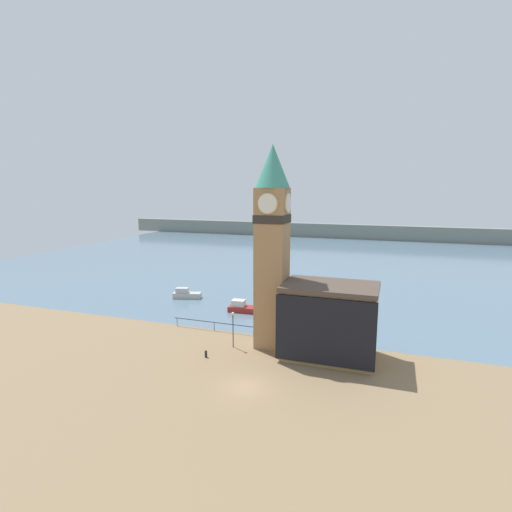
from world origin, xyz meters
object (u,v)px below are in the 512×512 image
(lamp_post, at_px, (233,323))
(clock_tower, at_px, (272,243))
(boat_far, at_px, (186,294))
(boat_near, at_px, (242,307))
(pier_building, at_px, (329,321))
(mooring_bollard_near, at_px, (206,353))

(lamp_post, bearing_deg, clock_tower, 25.78)
(boat_far, bearing_deg, boat_near, -33.98)
(boat_near, distance_m, boat_far, 11.87)
(pier_building, relative_size, mooring_bollard_near, 12.81)
(pier_building, relative_size, lamp_post, 2.40)
(pier_building, relative_size, boat_near, 2.25)
(lamp_post, bearing_deg, pier_building, 5.06)
(clock_tower, relative_size, mooring_bollard_near, 29.04)
(lamp_post, bearing_deg, boat_far, 132.57)
(clock_tower, height_order, lamp_post, clock_tower)
(clock_tower, height_order, boat_far, clock_tower)
(boat_far, height_order, lamp_post, lamp_post)
(mooring_bollard_near, distance_m, lamp_post, 4.59)
(boat_near, relative_size, boat_far, 0.93)
(lamp_post, bearing_deg, boat_near, 106.60)
(clock_tower, relative_size, lamp_post, 5.44)
(boat_far, height_order, mooring_bollard_near, boat_far)
(clock_tower, height_order, boat_near, clock_tower)
(boat_near, distance_m, mooring_bollard_near, 16.24)
(boat_near, xyz_separation_m, lamp_post, (3.76, -12.62, 2.24))
(clock_tower, distance_m, boat_near, 17.35)
(pier_building, distance_m, mooring_bollard_near, 13.52)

